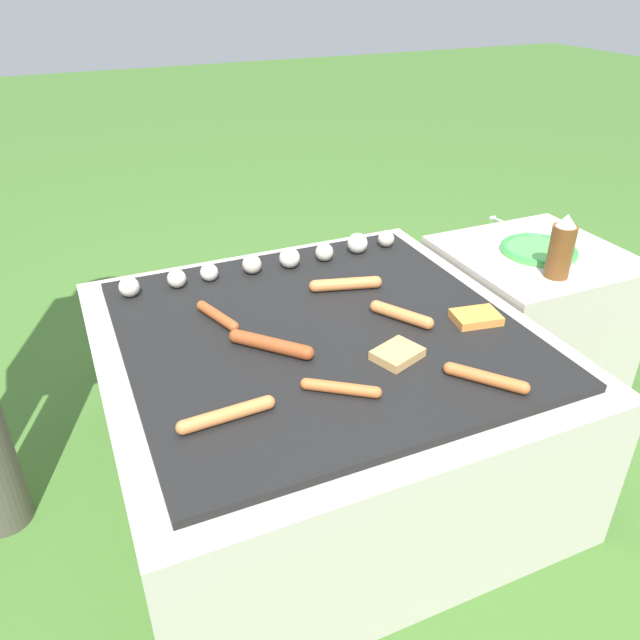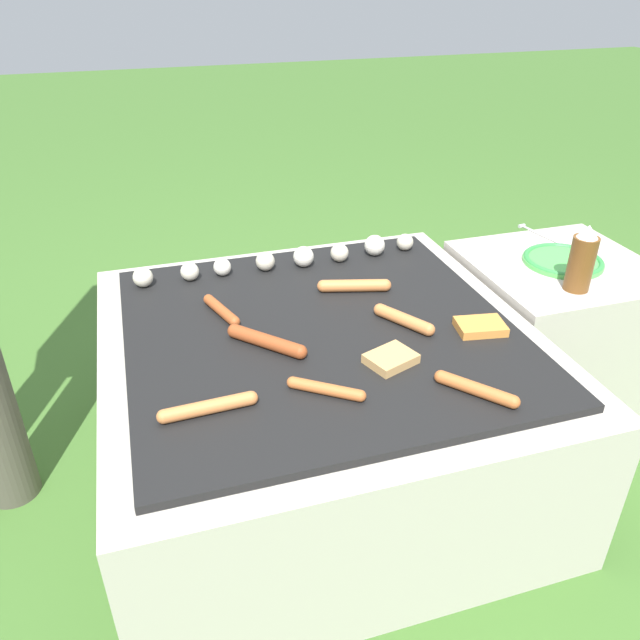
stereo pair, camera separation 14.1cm
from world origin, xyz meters
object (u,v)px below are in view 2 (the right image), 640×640
fork_utensil (543,236)px  plate_colorful (563,260)px  sausage_front_center (326,389)px  condiment_bottle (582,260)px

fork_utensil → plate_colorful: bearing=-108.5°
sausage_front_center → condiment_bottle: (0.74, 0.23, 0.07)m
condiment_bottle → sausage_front_center: bearing=-162.5°
plate_colorful → fork_utensil: plate_colorful is taller
condiment_bottle → fork_utensil: bearing=68.9°
sausage_front_center → fork_utensil: sausage_front_center is taller
plate_colorful → condiment_bottle: size_ratio=1.24×
sausage_front_center → condiment_bottle: bearing=17.5°
sausage_front_center → fork_utensil: bearing=32.7°
sausage_front_center → fork_utensil: size_ratio=0.64×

